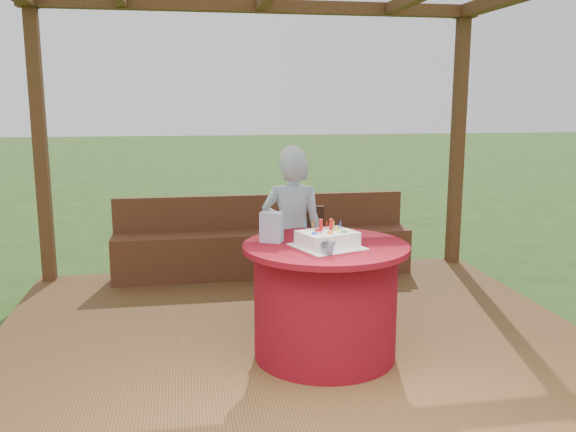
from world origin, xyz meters
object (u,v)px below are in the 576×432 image
Objects in this scene: bench at (264,249)px; drinking_glass at (328,249)px; gift_bag at (272,227)px; chair at (302,252)px; elderly_woman at (293,232)px; table at (325,299)px; birthday_cake at (327,239)px.

bench is 2.45m from drinking_glass.
drinking_glass is (0.30, -0.42, -0.06)m from gift_bag.
bench is at bearing 92.38° from drinking_glass.
chair is 1.21m from gift_bag.
bench is 3.57× the size of chair.
chair is at bearing 85.23° from drinking_glass.
drinking_glass is at bearing -94.77° from chair.
drinking_glass reaches higher than bench.
elderly_woman is 6.72× the size of gift_bag.
gift_bag reaches higher than bench.
drinking_glass reaches higher than chair.
drinking_glass is (0.03, -1.12, 0.13)m from elderly_woman.
elderly_woman is (0.07, -1.26, 0.44)m from bench.
table is 1.18m from chair.
birthday_cake is 0.41m from gift_bag.
chair is at bearing 92.86° from gift_bag.
birthday_cake is 5.80× the size of drinking_glass.
birthday_cake is (0.14, -2.18, 0.59)m from bench.
gift_bag is (-0.20, -1.97, 0.64)m from bench.
gift_bag is 2.38× the size of drinking_glass.
gift_bag reaches higher than table.
bench is 0.96m from chair.
chair is at bearing 66.47° from elderly_woman.
table is 0.62m from gift_bag.
table is at bearing 4.93° from gift_bag.
elderly_woman is (-0.15, -0.34, 0.25)m from chair.
table is 2.21× the size of birthday_cake.
birthday_cake is at bearing -86.26° from bench.
table is 1.35× the size of chair.
chair is (0.07, 1.17, 0.05)m from table.
drinking_glass is (-0.12, -1.46, 0.39)m from chair.
gift_bag is 0.52m from drinking_glass.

